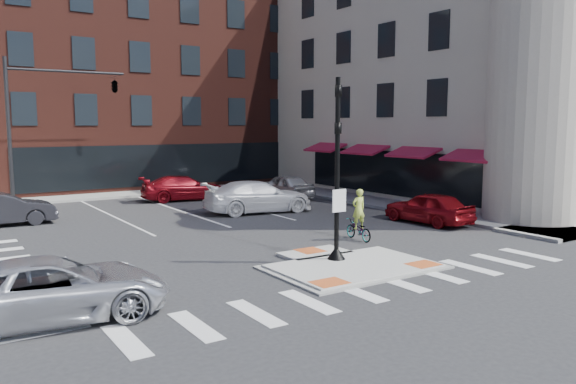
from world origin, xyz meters
TOP-DOWN VIEW (x-y plane):
  - ground at (0.00, 0.00)m, footprint 120.00×120.00m
  - refuge_island at (0.00, -0.26)m, footprint 5.40×4.65m
  - sidewalk_e at (10.80, 10.00)m, footprint 3.00×24.00m
  - sidewalk_n at (3.00, 22.00)m, footprint 26.00×3.00m
  - building_n at (3.00, 31.99)m, footprint 24.40×18.40m
  - building_e at (21.54, 11.50)m, footprint 21.90×23.90m
  - building_far_left at (-4.00, 52.00)m, footprint 10.00×12.00m
  - building_far_right at (9.00, 54.00)m, footprint 12.00×12.00m
  - signal_pole at (0.00, 0.40)m, footprint 0.60×0.60m
  - mast_arm_signal at (-3.47, 18.00)m, footprint 6.10×2.24m
  - silver_suv at (-9.03, -0.32)m, footprint 5.65×3.03m
  - red_sedan at (8.19, 3.90)m, footprint 2.00×4.44m
  - white_pickup at (3.24, 11.07)m, footprint 6.00×3.18m
  - bg_car_dark at (-8.50, 14.12)m, footprint 4.67×1.70m
  - bg_car_silver at (7.34, 14.90)m, footprint 1.97×4.55m
  - bg_car_red at (1.86, 17.64)m, footprint 5.37×2.79m
  - cyclist at (3.00, 2.80)m, footprint 0.69×1.64m

SIDE VIEW (x-z plane):
  - ground at x=0.00m, z-range 0.00..0.00m
  - refuge_island at x=0.00m, z-range -0.01..0.11m
  - sidewalk_e at x=10.80m, z-range 0.00..0.15m
  - sidewalk_n at x=3.00m, z-range 0.00..0.15m
  - cyclist at x=3.00m, z-range -0.34..1.72m
  - red_sedan at x=8.19m, z-range 0.00..1.48m
  - bg_car_red at x=1.86m, z-range 0.00..1.49m
  - silver_suv at x=-9.03m, z-range 0.00..1.51m
  - bg_car_dark at x=-8.50m, z-range 0.00..1.53m
  - bg_car_silver at x=7.34m, z-range 0.00..1.53m
  - white_pickup at x=3.24m, z-range 0.00..1.66m
  - signal_pole at x=0.00m, z-range -0.63..5.35m
  - building_far_left at x=-4.00m, z-range 0.00..10.00m
  - building_far_right at x=9.00m, z-range 0.00..12.00m
  - mast_arm_signal at x=-3.47m, z-range 2.21..10.21m
  - building_n at x=3.00m, z-range 0.05..15.55m
  - building_e at x=21.54m, z-range -0.81..16.89m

